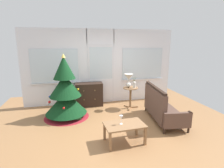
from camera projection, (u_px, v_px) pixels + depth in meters
ground_plane at (115, 127)px, 4.55m from camera, size 6.76×6.76×0.00m
back_wall_with_door at (101, 67)px, 6.25m from camera, size 5.20×0.14×2.55m
christmas_tree at (66, 94)px, 5.06m from camera, size 1.27×1.27×1.82m
dresser_cabinet at (89, 94)px, 6.07m from camera, size 0.91×0.47×0.78m
settee_sofa at (161, 107)px, 4.90m from camera, size 0.89×1.70×0.96m
side_table at (130, 94)px, 5.80m from camera, size 0.50×0.48×0.69m
table_lamp at (129, 79)px, 5.72m from camera, size 0.28×0.28×0.44m
flower_vase at (134, 84)px, 5.70m from camera, size 0.11×0.10×0.35m
coffee_table at (124, 127)px, 3.80m from camera, size 0.87×0.57×0.42m
wine_glass at (121, 118)px, 3.75m from camera, size 0.08×0.08×0.20m
gift_box at (78, 116)px, 5.00m from camera, size 0.19×0.17×0.19m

